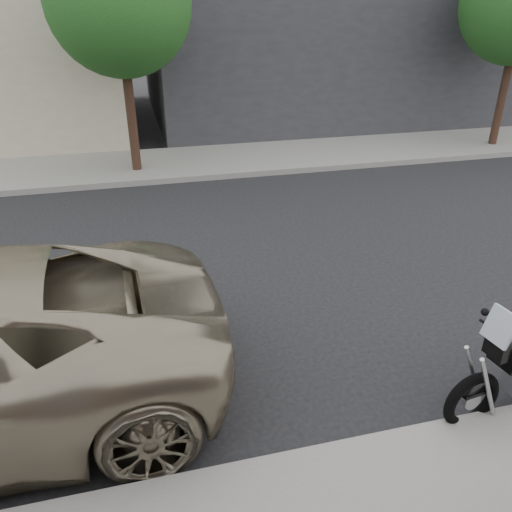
% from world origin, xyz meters
% --- Properties ---
extents(ground, '(120.00, 120.00, 0.00)m').
position_xyz_m(ground, '(0.00, 0.00, 0.00)').
color(ground, black).
rests_on(ground, ground).
extents(far_sidewalk, '(44.00, 3.00, 0.15)m').
position_xyz_m(far_sidewalk, '(0.00, -6.50, 0.07)').
color(far_sidewalk, gray).
rests_on(far_sidewalk, ground).
extents(far_building_dark, '(16.00, 11.00, 7.00)m').
position_xyz_m(far_building_dark, '(-7.00, -13.50, 3.50)').
color(far_building_dark, '#2C2D32').
rests_on(far_building_dark, ground).
extents(street_tree_mid, '(3.40, 3.40, 5.70)m').
position_xyz_m(street_tree_mid, '(2.00, -6.00, 4.14)').
color(street_tree_mid, '#382419').
rests_on(street_tree_mid, far_sidewalk).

